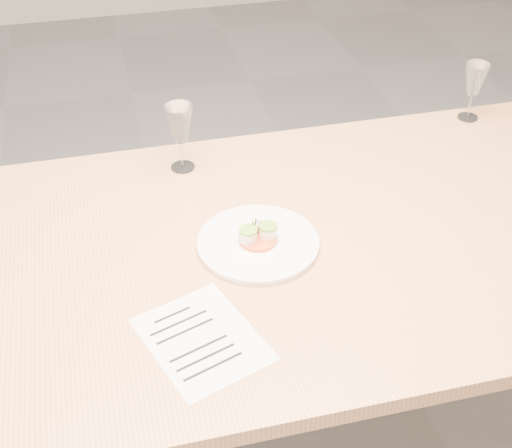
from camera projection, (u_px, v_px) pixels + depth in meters
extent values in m
plane|color=slate|center=(214.00, 448.00, 2.11)|extent=(7.00, 7.00, 0.00)
cube|color=tan|center=(203.00, 261.00, 1.66)|extent=(2.40, 1.00, 0.04)
cylinder|color=tan|center=(506.00, 220.00, 2.41)|extent=(0.07, 0.07, 0.71)
cylinder|color=white|center=(258.00, 244.00, 1.67)|extent=(0.28, 0.28, 0.01)
cylinder|color=white|center=(258.00, 242.00, 1.66)|extent=(0.29, 0.29, 0.01)
cylinder|color=orange|center=(258.00, 240.00, 1.66)|extent=(0.09, 0.09, 0.01)
cylinder|color=#FFEBD0|center=(248.00, 236.00, 1.64)|extent=(0.04, 0.04, 0.03)
cylinder|color=#FFEBD0|center=(268.00, 231.00, 1.66)|extent=(0.04, 0.04, 0.03)
cylinder|color=#85BB34|center=(248.00, 230.00, 1.63)|extent=(0.04, 0.04, 0.01)
cylinder|color=#85BB34|center=(268.00, 226.00, 1.65)|extent=(0.04, 0.04, 0.01)
cylinder|color=tan|center=(286.00, 249.00, 1.64)|extent=(0.04, 0.04, 0.00)
cube|color=white|center=(202.00, 339.00, 1.44)|extent=(0.28, 0.32, 0.00)
cube|color=black|center=(172.00, 315.00, 1.49)|extent=(0.08, 0.03, 0.00)
cube|color=black|center=(179.00, 323.00, 1.47)|extent=(0.13, 0.05, 0.00)
cube|color=black|center=(185.00, 331.00, 1.45)|extent=(0.13, 0.05, 0.00)
cube|color=black|center=(199.00, 348.00, 1.41)|extent=(0.13, 0.05, 0.00)
cube|color=black|center=(206.00, 357.00, 1.40)|extent=(0.13, 0.05, 0.00)
cube|color=black|center=(213.00, 367.00, 1.38)|extent=(0.13, 0.05, 0.00)
cylinder|color=white|center=(183.00, 167.00, 1.94)|extent=(0.07, 0.07, 0.00)
cylinder|color=white|center=(182.00, 154.00, 1.91)|extent=(0.01, 0.01, 0.08)
cone|color=white|center=(180.00, 124.00, 1.86)|extent=(0.08, 0.08, 0.10)
cylinder|color=white|center=(467.00, 117.00, 2.16)|extent=(0.06, 0.06, 0.00)
cylinder|color=white|center=(470.00, 106.00, 2.13)|extent=(0.01, 0.01, 0.07)
cone|color=white|center=(475.00, 79.00, 2.08)|extent=(0.07, 0.07, 0.10)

